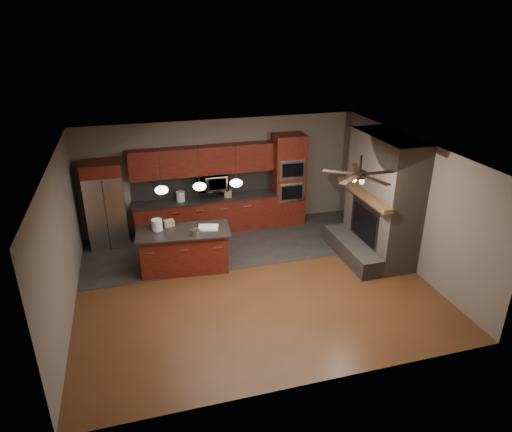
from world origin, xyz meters
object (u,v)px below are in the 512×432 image
object	(u,v)px
paint_can	(196,232)
cardboard_box	(169,223)
kitchen_island	(184,250)
refrigerator	(106,204)
microwave	(213,182)
white_bucket	(157,225)
oven_tower	(288,180)
paint_tray	(208,227)
counter_box	(228,193)
counter_bucket	(180,196)

from	to	relation	value
paint_can	cardboard_box	distance (m)	0.78
kitchen_island	refrigerator	bearing A→B (deg)	138.94
microwave	kitchen_island	xyz separation A→B (m)	(-0.99, -1.81, -0.83)
white_bucket	cardboard_box	xyz separation A→B (m)	(0.26, 0.15, -0.05)
oven_tower	microwave	size ratio (longest dim) A/B	3.25
kitchen_island	white_bucket	bearing A→B (deg)	166.40
paint_tray	counter_box	distance (m)	1.92
refrigerator	counter_bucket	distance (m)	1.76
white_bucket	cardboard_box	distance (m)	0.31
microwave	cardboard_box	size ratio (longest dim) A/B	3.52
white_bucket	cardboard_box	world-z (taller)	white_bucket
microwave	refrigerator	distance (m)	2.59
paint_tray	counter_box	bearing A→B (deg)	79.17
paint_can	cardboard_box	bearing A→B (deg)	128.17
oven_tower	paint_tray	world-z (taller)	oven_tower
paint_can	paint_tray	bearing A→B (deg)	39.57
white_bucket	paint_tray	distance (m)	1.08
white_bucket	kitchen_island	bearing A→B (deg)	-19.30
counter_bucket	counter_box	size ratio (longest dim) A/B	1.26
counter_bucket	counter_box	bearing A→B (deg)	-2.41
oven_tower	paint_can	bearing A→B (deg)	-143.35
microwave	refrigerator	size ratio (longest dim) A/B	0.35
cardboard_box	counter_bucket	bearing A→B (deg)	63.74
white_bucket	counter_bucket	size ratio (longest dim) A/B	1.00
kitchen_island	cardboard_box	size ratio (longest dim) A/B	9.83
kitchen_island	counter_box	xyz separation A→B (m)	(1.36, 1.71, 0.53)
white_bucket	counter_box	xyz separation A→B (m)	(1.88, 1.53, -0.05)
refrigerator	kitchen_island	size ratio (longest dim) A/B	1.01
kitchen_island	white_bucket	xyz separation A→B (m)	(-0.52, 0.18, 0.58)
oven_tower	cardboard_box	bearing A→B (deg)	-156.09
oven_tower	counter_bucket	size ratio (longest dim) A/B	9.86
kitchen_island	white_bucket	distance (m)	0.80
refrigerator	microwave	bearing A→B (deg)	2.92
white_bucket	paint_tray	xyz separation A→B (m)	(1.05, -0.21, -0.10)
oven_tower	counter_box	world-z (taller)	oven_tower
paint_can	cardboard_box	world-z (taller)	cardboard_box
refrigerator	cardboard_box	distance (m)	1.90
cardboard_box	counter_box	xyz separation A→B (m)	(1.61, 1.39, 0.01)
refrigerator	cardboard_box	world-z (taller)	refrigerator
white_bucket	cardboard_box	bearing A→B (deg)	29.14
paint_can	paint_tray	world-z (taller)	paint_can
cardboard_box	counter_box	distance (m)	2.13
white_bucket	paint_can	size ratio (longest dim) A/B	1.27
oven_tower	kitchen_island	size ratio (longest dim) A/B	1.16
paint_can	paint_tray	xyz separation A→B (m)	(0.31, 0.26, -0.04)
microwave	white_bucket	xyz separation A→B (m)	(-1.51, -1.63, -0.26)
kitchen_island	paint_can	size ratio (longest dim) A/B	10.71
kitchen_island	cardboard_box	bearing A→B (deg)	133.45
paint_can	microwave	bearing A→B (deg)	69.94
refrigerator	counter_bucket	xyz separation A→B (m)	(1.75, 0.08, -0.01)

